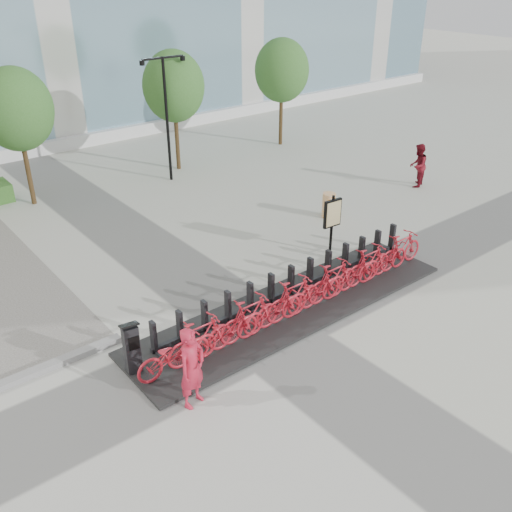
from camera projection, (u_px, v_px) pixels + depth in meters
ground at (262, 331)px, 14.43m from camera, size 120.00×120.00×0.00m
tree_1 at (16, 110)px, 20.21m from camera, size 2.60×2.60×5.10m
tree_2 at (174, 86)px, 23.81m from camera, size 2.60×2.60×5.10m
tree_3 at (282, 71)px, 27.13m from camera, size 2.60×2.60×5.10m
streetlamp at (166, 105)px, 22.78m from camera, size 2.00×0.20×5.00m
dock_pad at (293, 307)px, 15.34m from camera, size 9.60×2.40×0.08m
dock_rail_posts at (293, 280)px, 15.69m from camera, size 8.74×0.50×0.85m
bike_0 at (174, 353)px, 12.69m from camera, size 1.86×0.65×0.98m
bike_1 at (200, 339)px, 13.07m from camera, size 1.80×0.51×1.08m
bike_2 at (226, 330)px, 13.49m from camera, size 1.86×0.65×0.98m
bike_3 at (250, 317)px, 13.87m from camera, size 1.80×0.51×1.08m
bike_4 at (272, 309)px, 14.29m from camera, size 1.86×0.65×0.98m
bike_5 at (294, 298)px, 14.66m from camera, size 1.80×0.51×1.08m
bike_6 at (314, 290)px, 15.09m from camera, size 1.86×0.65×0.98m
bike_7 at (333, 280)px, 15.46m from camera, size 1.80×0.51×1.08m
bike_8 at (351, 274)px, 15.88m from camera, size 1.86×0.65×0.98m
bike_9 at (369, 264)px, 16.26m from camera, size 1.80×0.51×1.08m
bike_10 at (385, 259)px, 16.68m from camera, size 1.86×0.65×0.98m
bike_11 at (401, 250)px, 17.06m from camera, size 1.80×0.51×1.08m
kiosk at (132, 347)px, 12.66m from camera, size 0.45×0.39×1.31m
worker_red at (192, 368)px, 11.68m from camera, size 0.79×0.64×1.87m
pedestrian at (418, 166)px, 23.12m from camera, size 1.06×0.97×1.77m
construction_barrel at (329, 205)px, 20.54m from camera, size 0.56×0.56×0.91m
map_sign at (332, 216)px, 17.60m from camera, size 0.65×0.15×1.97m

